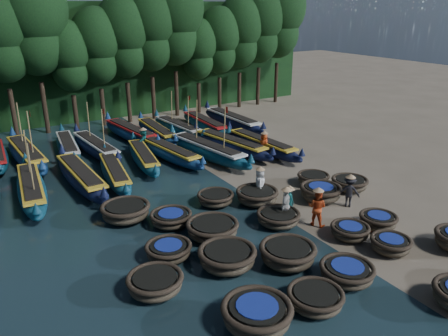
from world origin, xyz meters
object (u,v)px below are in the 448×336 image
long_boat_8 (262,145)px  fisherman_0 (260,183)px  coracle_15 (169,250)px  long_boat_16 (205,124)px  fisherman_4 (286,204)px  coracle_7 (347,272)px  coracle_14 (378,220)px  coracle_13 (350,231)px  long_boat_4 (144,157)px  coracle_17 (278,218)px  long_boat_14 (157,132)px  coracle_16 (212,229)px  fisherman_1 (289,200)px  coracle_19 (350,183)px  fisherman_2 (317,207)px  coracle_11 (227,257)px  coracle_5 (257,314)px  coracle_20 (126,211)px  long_boat_7 (231,144)px  coracle_10 (155,283)px  long_boat_15 (178,128)px  long_boat_5 (170,152)px  long_boat_1 (31,188)px  long_boat_3 (115,173)px  fisherman_3 (349,191)px  long_boat_12 (96,147)px  fisherman_6 (264,144)px  long_boat_11 (68,147)px  coracle_12 (288,254)px  coracle_18 (321,192)px  coracle_24 (313,178)px  long_boat_13 (131,133)px  long_boat_2 (81,177)px  coracle_8 (391,244)px  fisherman_5 (144,140)px  long_boat_6 (207,150)px  coracle_23 (257,196)px  coracle_21 (171,218)px  long_boat_10 (27,154)px

long_boat_8 → fisherman_0: size_ratio=4.25×
coracle_15 → long_boat_16: (10.66, 16.15, 0.17)m
long_boat_16 → fisherman_4: 16.70m
coracle_7 → coracle_14: bearing=27.3°
coracle_13 → long_boat_4: bearing=107.0°
long_boat_8 → coracle_17: bearing=-125.2°
long_boat_14 → long_boat_8: bearing=-52.7°
coracle_16 → long_boat_14: size_ratio=0.34×
fisherman_1 → fisherman_4: bearing=112.5°
coracle_14 → coracle_19: coracle_19 is taller
fisherman_2 → coracle_11: bearing=71.7°
coracle_19 → fisherman_4: 5.57m
coracle_5 → coracle_20: coracle_5 is taller
coracle_7 → coracle_20: bearing=120.5°
long_boat_7 → coracle_10: bearing=-141.3°
long_boat_15 → long_boat_16: size_ratio=0.93×
long_boat_5 → long_boat_1: bearing=-176.1°
coracle_13 → long_boat_7: 13.09m
long_boat_3 → long_boat_8: 10.45m
long_boat_15 → long_boat_16: 2.34m
long_boat_14 → fisherman_0: fisherman_0 is taller
fisherman_3 → coracle_17: bearing=42.2°
long_boat_4 → long_boat_12: (-2.08, 3.55, 0.05)m
fisherman_6 → long_boat_3: bearing=-88.2°
long_boat_1 → long_boat_11: (3.39, 6.62, -0.04)m
coracle_15 → long_boat_12: bearing=85.1°
coracle_12 → coracle_18: 6.56m
coracle_11 → fisherman_2: bearing=9.0°
coracle_20 → coracle_24: size_ratio=1.22×
coracle_24 → long_boat_13: bearing=112.6°
long_boat_14 → long_boat_15: bearing=7.5°
coracle_10 → coracle_18: bearing=15.0°
long_boat_3 → long_boat_14: size_ratio=0.93×
coracle_7 → coracle_10: 7.05m
long_boat_2 → coracle_20: bearing=-84.4°
coracle_8 → long_boat_11: size_ratio=0.26×
coracle_15 → fisherman_5: bearing=72.3°
coracle_8 → coracle_14: bearing=53.6°
long_boat_2 → fisherman_2: (8.15, -10.48, 0.38)m
coracle_13 → fisherman_0: 5.57m
coracle_16 → long_boat_8: bearing=44.0°
long_boat_6 → long_boat_12: size_ratio=1.09×
coracle_23 → long_boat_15: 14.09m
coracle_12 → fisherman_1: fisherman_1 is taller
coracle_18 → coracle_21: coracle_18 is taller
coracle_11 → long_boat_10: (-4.75, 17.10, 0.12)m
long_boat_11 → coracle_7: bearing=-69.5°
coracle_7 → coracle_21: (-3.71, 7.43, -0.01)m
coracle_14 → fisherman_5: size_ratio=1.01×
coracle_7 → coracle_10: coracle_10 is taller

